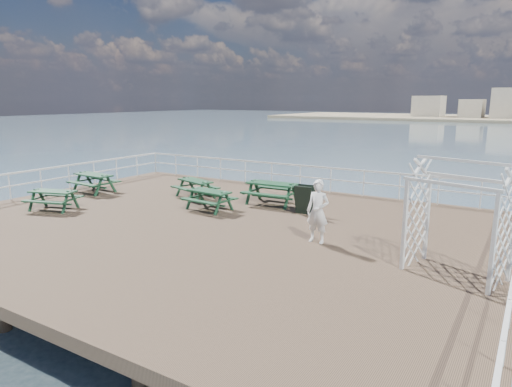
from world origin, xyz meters
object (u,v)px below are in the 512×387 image
(picnic_table_a, at_px, (94,179))
(picnic_table_d, at_px, (53,196))
(person, at_px, (318,211))
(picnic_table_c, at_px, (272,189))
(picnic_table_b, at_px, (195,185))
(trellis_arbor, at_px, (457,225))
(picnic_table_e, at_px, (209,196))

(picnic_table_a, xyz_separation_m, picnic_table_d, (1.37, -2.91, -0.06))
(picnic_table_a, bearing_deg, person, -3.24)
(picnic_table_c, bearing_deg, picnic_table_b, -172.77)
(trellis_arbor, height_order, person, trellis_arbor)
(picnic_table_c, relative_size, trellis_arbor, 0.76)
(picnic_table_a, relative_size, picnic_table_e, 1.08)
(trellis_arbor, bearing_deg, picnic_table_a, -171.74)
(picnic_table_b, bearing_deg, person, -6.52)
(picnic_table_c, relative_size, person, 1.13)
(picnic_table_d, distance_m, picnic_table_e, 5.70)
(picnic_table_d, relative_size, person, 1.11)
(picnic_table_b, distance_m, picnic_table_c, 3.34)
(picnic_table_b, height_order, picnic_table_e, same)
(picnic_table_c, relative_size, picnic_table_d, 1.02)
(picnic_table_a, bearing_deg, picnic_table_c, 18.92)
(trellis_arbor, bearing_deg, picnic_table_d, -160.22)
(person, bearing_deg, picnic_table_a, 173.25)
(picnic_table_a, distance_m, picnic_table_e, 6.23)
(trellis_arbor, bearing_deg, picnic_table_b, 177.44)
(picnic_table_a, distance_m, trellis_arbor, 15.00)
(picnic_table_b, relative_size, trellis_arbor, 0.74)
(picnic_table_e, bearing_deg, picnic_table_d, -142.98)
(picnic_table_d, bearing_deg, picnic_table_a, 96.77)
(picnic_table_c, xyz_separation_m, picnic_table_e, (-1.48, -2.01, -0.09))
(picnic_table_e, relative_size, trellis_arbor, 0.67)
(picnic_table_a, distance_m, picnic_table_b, 4.66)
(picnic_table_a, distance_m, picnic_table_d, 3.21)
(picnic_table_c, height_order, picnic_table_d, picnic_table_c)
(picnic_table_b, relative_size, picnic_table_e, 1.11)
(picnic_table_b, bearing_deg, picnic_table_e, -21.59)
(picnic_table_d, relative_size, trellis_arbor, 0.74)
(picnic_table_a, height_order, trellis_arbor, trellis_arbor)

